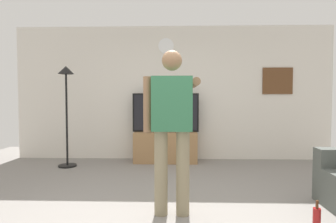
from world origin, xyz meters
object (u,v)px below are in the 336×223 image
at_px(floor_lamp, 66,95).
at_px(beverage_bottle, 317,222).
at_px(television, 166,113).
at_px(framed_picture, 277,81).
at_px(person_standing_nearer_lamp, 172,122).
at_px(tv_stand, 166,147).
at_px(wall_clock, 166,46).

distance_m(floor_lamp, beverage_bottle, 4.22).
bearing_deg(television, framed_picture, 6.34).
height_order(floor_lamp, person_standing_nearer_lamp, floor_lamp).
relative_size(tv_stand, floor_lamp, 0.67).
xyz_separation_m(wall_clock, floor_lamp, (-1.77, -0.69, -1.00)).
bearing_deg(person_standing_nearer_lamp, floor_lamp, 133.93).
height_order(person_standing_nearer_lamp, beverage_bottle, person_standing_nearer_lamp).
bearing_deg(framed_picture, tv_stand, -172.49).
distance_m(wall_clock, floor_lamp, 2.15).
height_order(framed_picture, floor_lamp, framed_picture).
bearing_deg(television, floor_lamp, -165.93).
relative_size(tv_stand, television, 0.95).
xyz_separation_m(tv_stand, person_standing_nearer_lamp, (0.16, -2.41, 0.69)).
xyz_separation_m(tv_stand, floor_lamp, (-1.77, -0.40, 1.01)).
relative_size(tv_stand, framed_picture, 2.05).
relative_size(television, floor_lamp, 0.71).
distance_m(tv_stand, television, 0.67).
distance_m(television, person_standing_nearer_lamp, 2.46).
bearing_deg(tv_stand, television, 90.00).
xyz_separation_m(framed_picture, floor_lamp, (-4.01, -0.69, -0.29)).
relative_size(framed_picture, beverage_bottle, 1.80).
height_order(television, beverage_bottle, television).
height_order(television, floor_lamp, floor_lamp).
relative_size(wall_clock, beverage_bottle, 0.93).
relative_size(tv_stand, wall_clock, 3.95).
height_order(tv_stand, wall_clock, wall_clock).
distance_m(wall_clock, beverage_bottle, 4.09).
height_order(wall_clock, beverage_bottle, wall_clock).
distance_m(television, floor_lamp, 1.86).
bearing_deg(floor_lamp, tv_stand, 12.66).
bearing_deg(floor_lamp, framed_picture, 9.81).
distance_m(tv_stand, wall_clock, 2.03).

